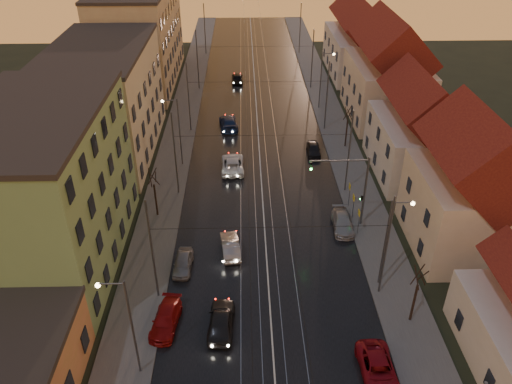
{
  "coord_description": "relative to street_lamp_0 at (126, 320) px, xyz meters",
  "views": [
    {
      "loc": [
        -1.76,
        -19.62,
        27.55
      ],
      "look_at": [
        -0.75,
        19.51,
        2.86
      ],
      "focal_mm": 35.0,
      "sensor_mm": 36.0,
      "label": 1
    }
  ],
  "objects": [
    {
      "name": "tram_rail_0",
      "position": [
        6.9,
        38.0,
        -4.83
      ],
      "size": [
        0.06,
        120.0,
        0.03
      ],
      "primitive_type": "cube",
      "color": "gray",
      "rests_on": "road"
    },
    {
      "name": "catenary_pole_r_5",
      "position": [
        17.7,
        70.0,
        -0.39
      ],
      "size": [
        0.16,
        0.16,
        9.0
      ],
      "primitive_type": "cylinder",
      "color": "#595B60",
      "rests_on": "ground"
    },
    {
      "name": "traffic_light_mast",
      "position": [
        17.1,
        16.0,
        -0.29
      ],
      "size": [
        5.3,
        0.32,
        7.2
      ],
      "color": "#595B60",
      "rests_on": "ground"
    },
    {
      "name": "street_lamp_2",
      "position": [
        0.0,
        28.0,
        0.0
      ],
      "size": [
        1.75,
        0.32,
        8.0
      ],
      "color": "#595B60",
      "rests_on": "ground"
    },
    {
      "name": "house_right_1",
      "position": [
        26.1,
        13.0,
        0.56
      ],
      "size": [
        8.67,
        10.2,
        10.8
      ],
      "color": "beige",
      "rests_on": "ground"
    },
    {
      "name": "tram_rail_2",
      "position": [
        9.87,
        38.0,
        -4.83
      ],
      "size": [
        0.06,
        120.0,
        0.03
      ],
      "primitive_type": "cube",
      "color": "gray",
      "rests_on": "road"
    },
    {
      "name": "bare_tree_1",
      "position": [
        19.31,
        4.0,
        -2.4
      ],
      "size": [
        1.09,
        1.09,
        5.11
      ],
      "color": "black",
      "rests_on": "ground"
    },
    {
      "name": "bare_tree_2",
      "position": [
        19.51,
        32.0,
        -2.4
      ],
      "size": [
        1.09,
        1.09,
        5.11
      ],
      "color": "black",
      "rests_on": "ground"
    },
    {
      "name": "sidewalk_right",
      "position": [
        19.1,
        38.0,
        -4.81
      ],
      "size": [
        4.0,
        120.0,
        0.15
      ],
      "primitive_type": "cube",
      "color": "#4C4C4C",
      "rests_on": "ground"
    },
    {
      "name": "catenary_pole_l_4",
      "position": [
        0.5,
        52.0,
        -0.39
      ],
      "size": [
        0.16,
        0.16,
        9.0
      ],
      "primitive_type": "cylinder",
      "color": "#595B60",
      "rests_on": "ground"
    },
    {
      "name": "house_right_4",
      "position": [
        26.1,
        59.0,
        0.16
      ],
      "size": [
        9.18,
        16.32,
        10.0
      ],
      "color": "beige",
      "rests_on": "ground"
    },
    {
      "name": "parked_right_2",
      "position": [
        15.45,
        30.31,
        -4.24
      ],
      "size": [
        1.62,
        3.8,
        1.28
      ],
      "primitive_type": "imported",
      "rotation": [
        0.0,
        0.0,
        -0.03
      ],
      "color": "black",
      "rests_on": "ground"
    },
    {
      "name": "driving_car_2",
      "position": [
        6.01,
        26.81,
        -4.16
      ],
      "size": [
        2.53,
        5.29,
        1.46
      ],
      "primitive_type": "imported",
      "rotation": [
        0.0,
        0.0,
        3.16
      ],
      "color": "silver",
      "rests_on": "ground"
    },
    {
      "name": "catenary_pole_l_2",
      "position": [
        0.5,
        22.0,
        -0.39
      ],
      "size": [
        0.16,
        0.16,
        9.0
      ],
      "primitive_type": "cylinder",
      "color": "#595B60",
      "rests_on": "ground"
    },
    {
      "name": "catenary_pole_r_4",
      "position": [
        17.7,
        52.0,
        -0.39
      ],
      "size": [
        0.16,
        0.16,
        9.0
      ],
      "primitive_type": "cylinder",
      "color": "#595B60",
      "rests_on": "ground"
    },
    {
      "name": "road",
      "position": [
        9.1,
        38.0,
        -4.87
      ],
      "size": [
        16.0,
        120.0,
        0.04
      ],
      "primitive_type": "cube",
      "color": "black",
      "rests_on": "ground"
    },
    {
      "name": "catenary_pole_l_3",
      "position": [
        0.5,
        37.0,
        -0.39
      ],
      "size": [
        0.16,
        0.16,
        9.0
      ],
      "primitive_type": "cylinder",
      "color": "#595B60",
      "rests_on": "ground"
    },
    {
      "name": "apartment_left_3",
      "position": [
        -8.4,
        56.0,
        2.11
      ],
      "size": [
        10.0,
        24.0,
        14.0
      ],
      "primitive_type": "cube",
      "color": "tan",
      "rests_on": "ground"
    },
    {
      "name": "driving_car_4",
      "position": [
        6.35,
        54.91,
        -4.15
      ],
      "size": [
        1.81,
        4.36,
        1.48
      ],
      "primitive_type": "imported",
      "rotation": [
        0.0,
        0.0,
        3.16
      ],
      "color": "black",
      "rests_on": "ground"
    },
    {
      "name": "catenary_pole_r_3",
      "position": [
        17.7,
        37.0,
        -0.39
      ],
      "size": [
        0.16,
        0.16,
        9.0
      ],
      "primitive_type": "cylinder",
      "color": "#595B60",
      "rests_on": "ground"
    },
    {
      "name": "apartment_left_1",
      "position": [
        -8.4,
        12.0,
        1.61
      ],
      "size": [
        10.0,
        18.0,
        13.0
      ],
      "primitive_type": "cube",
      "color": "#709760",
      "rests_on": "ground"
    },
    {
      "name": "parked_right_0",
      "position": [
        15.78,
        -0.75,
        -4.22
      ],
      "size": [
        2.24,
        4.8,
        1.33
      ],
      "primitive_type": "imported",
      "rotation": [
        0.0,
        0.0,
        0.01
      ],
      "color": "maroon",
      "rests_on": "ground"
    },
    {
      "name": "apartment_left_2",
      "position": [
        -8.4,
        32.0,
        1.11
      ],
      "size": [
        10.0,
        20.0,
        12.0
      ],
      "primitive_type": "cube",
      "color": "beige",
      "rests_on": "ground"
    },
    {
      "name": "catenary_pole_r_2",
      "position": [
        17.7,
        22.0,
        -0.39
      ],
      "size": [
        0.16,
        0.16,
        9.0
      ],
      "primitive_type": "cylinder",
      "color": "#595B60",
      "rests_on": "ground"
    },
    {
      "name": "sidewalk_left",
      "position": [
        -0.9,
        38.0,
        -4.81
      ],
      "size": [
        4.0,
        120.0,
        0.15
      ],
      "primitive_type": "cube",
      "color": "#4C4C4C",
      "rests_on": "ground"
    },
    {
      "name": "street_lamp_0",
      "position": [
        0.0,
        0.0,
        0.0
      ],
      "size": [
        1.75,
        0.32,
        8.0
      ],
      "color": "#595B60",
      "rests_on": "ground"
    },
    {
      "name": "street_lamp_1",
      "position": [
        18.21,
        8.0,
        0.0
      ],
      "size": [
        1.75,
        0.32,
        8.0
      ],
      "color": "#595B60",
      "rests_on": "ground"
    },
    {
      "name": "street_lamp_3",
      "position": [
        18.21,
        44.0,
        0.0
      ],
      "size": [
        1.75,
        0.32,
        8.0
      ],
      "color": "#595B60",
      "rests_on": "ground"
    },
    {
      "name": "tram_rail_1",
      "position": [
        8.33,
        38.0,
        -4.83
      ],
      "size": [
        0.06,
        120.0,
        0.03
      ],
      "primitive_type": "cube",
      "color": "gray",
      "rests_on": "road"
    },
    {
      "name": "parked_left_3",
      "position": [
        2.12,
        10.27,
        -4.26
      ],
      "size": [
        1.63,
        3.73,
        1.25
      ],
      "primitive_type": "imported",
      "rotation": [
        0.0,
        0.0,
        -0.04
      ],
      "color": "gray",
      "rests_on": "ground"
    },
    {
      "name": "bare_tree_0",
      "position": [
        -1.09,
        18.0,
        -2.4
      ],
      "size": [
        1.09,
        1.09,
        5.11
      ],
      "color": "black",
      "rests_on": "ground"
    },
    {
      "name": "catenary_pole_r_1",
      "position": [
        17.7,
        7.0,
        -0.39
      ],
      "size": [
        0.16,
        0.16,
        9.0
      ],
      "primitive_type": "cylinder",
      "color": "#595B60",
      "rests_on": "ground"
    },
    {
      "name": "driving_car_3",
      "position": [
        5.33,
        37.78,
        -4.12
      ],
      "size": [
        2.8,
        5.48,
        1.52
      ],
      "primitive_type": "imported",
      "rotation": [
        0.0,
        0.0,
        3.27
      ],
      "color": "#182649",
      "rests_on": "ground"
    },
    {
      "name": "tram_rail_3",
      "position": [
        11.3,
        38.0,
        -4.83
      ],
      "size": [
        0.06,
        120.0,
        0.03
      ],
      "primitive_type": "cube",
      "color": "gray",
      "rests_on": "road"
    },
    {
      "name": "house_right_3",
      "position": [
        26.1,
        41.0,
        0.92
      ],
      "size": [
        9.18,
        14.28,
        11.5
      ],
      "color": "beige",
      "rests_on": "ground"
    },
    {
      "name": "driving_car_1",
      "position": [
        6.0,
        12.29,
        -4.2
      ],
      "size": [
        1.97,
        4.34,
        1.38
      ],
      "primitive_type": "imported",
      "rotation": [
        0.0,
        0.0,
        3.27
      ],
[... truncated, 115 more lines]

